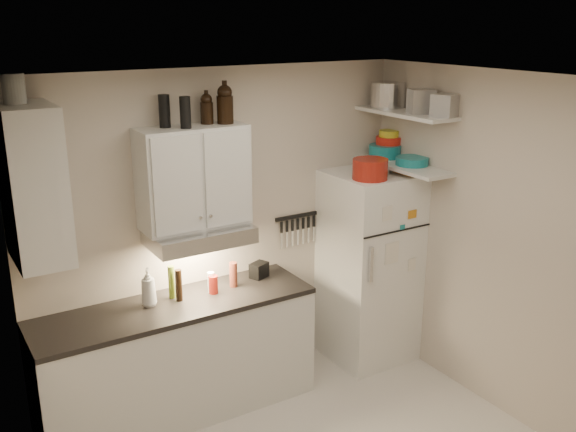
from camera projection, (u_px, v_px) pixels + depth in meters
ceiling at (335, 81)px, 3.54m from camera, size 3.20×3.00×0.02m
back_wall at (222, 231)px, 5.16m from camera, size 3.20×0.02×2.60m
left_wall at (61, 371)px, 3.12m from camera, size 0.02×3.00×2.60m
right_wall at (508, 250)px, 4.74m from camera, size 0.02×3.00×2.60m
base_cabinet at (178, 361)px, 4.89m from camera, size 2.10×0.60×0.88m
countertop at (175, 306)px, 4.75m from camera, size 2.10×0.62×0.04m
upper_cabinet at (193, 177)px, 4.71m from camera, size 0.80×0.33×0.75m
side_cabinet at (33, 185)px, 3.99m from camera, size 0.33×0.55×1.00m
range_hood at (199, 235)px, 4.79m from camera, size 0.76×0.46×0.12m
fridge at (369, 267)px, 5.64m from camera, size 0.70×0.68×1.70m
shelf_hi at (405, 113)px, 5.23m from camera, size 0.30×0.95×0.03m
shelf_lo at (402, 166)px, 5.36m from camera, size 0.30×0.95×0.03m
knife_strip at (297, 216)px, 5.48m from camera, size 0.42×0.02×0.03m
dutch_oven at (370, 169)px, 5.14m from camera, size 0.37×0.37×0.17m
book_stack at (410, 169)px, 5.35m from camera, size 0.18×0.22×0.07m
spice_jar at (386, 168)px, 5.35m from camera, size 0.07×0.07×0.09m
stock_pot at (388, 95)px, 5.43m from camera, size 0.39×0.39×0.21m
tin_a at (421, 101)px, 5.09m from camera, size 0.24×0.23×0.19m
tin_b at (445, 105)px, 4.92m from camera, size 0.21×0.21×0.17m
bowl_teal at (385, 151)px, 5.59m from camera, size 0.28×0.28×0.11m
bowl_orange at (389, 140)px, 5.60m from camera, size 0.22×0.22×0.07m
bowl_yellow at (389, 133)px, 5.58m from camera, size 0.17×0.17×0.06m
plates at (412, 161)px, 5.31m from camera, size 0.32×0.32×0.07m
growler_a at (207, 108)px, 4.67m from camera, size 0.10×0.10×0.23m
growler_b at (225, 104)px, 4.68m from camera, size 0.16×0.16×0.29m
thermos_a at (185, 112)px, 4.48m from camera, size 0.10×0.10×0.22m
thermos_b at (164, 111)px, 4.52m from camera, size 0.09×0.09×0.23m
side_jar at (14, 89)px, 3.84m from camera, size 0.17×0.17×0.18m
soap_bottle at (148, 285)px, 4.67m from camera, size 0.16×0.16×0.32m
pepper_mill at (233, 275)px, 5.02m from camera, size 0.07×0.07×0.20m
oil_bottle at (172, 282)px, 4.81m from camera, size 0.07×0.07×0.26m
vinegar_bottle at (179, 285)px, 4.77m from camera, size 0.06×0.06×0.25m
clear_bottle at (211, 282)px, 4.93m from camera, size 0.07×0.07×0.16m
red_jar at (213, 285)px, 4.91m from camera, size 0.08×0.08×0.14m
caddy at (259, 270)px, 5.21m from camera, size 0.17×0.15×0.12m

